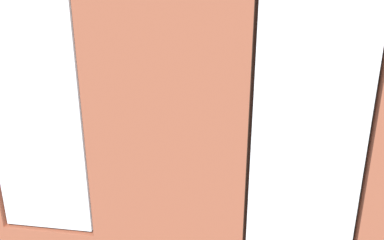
{
  "coord_description": "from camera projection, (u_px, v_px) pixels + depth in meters",
  "views": [
    {
      "loc": [
        -0.63,
        5.29,
        2.52
      ],
      "look_at": [
        0.12,
        0.4,
        1.0
      ],
      "focal_mm": 32.0,
      "sensor_mm": 36.0,
      "label": 1
    }
  ],
  "objects": [
    {
      "name": "white_wall_right",
      "position": [
        21.0,
        74.0,
        5.6
      ],
      "size": [
        0.1,
        5.12,
        3.19
      ],
      "primitive_type": "cube",
      "color": "silver",
      "rests_on": "ground_plane"
    },
    {
      "name": "candle_jar",
      "position": [
        182.0,
        136.0,
        6.05
      ],
      "size": [
        0.08,
        0.08,
        0.11
      ],
      "primitive_type": "cylinder",
      "color": "#B7333D",
      "rests_on": "coffee_table"
    },
    {
      "name": "cup_ceramic",
      "position": [
        174.0,
        134.0,
        6.18
      ],
      "size": [
        0.07,
        0.07,
        0.09
      ],
      "primitive_type": "cylinder",
      "color": "silver",
      "rests_on": "coffee_table"
    },
    {
      "name": "brick_wall_with_windows",
      "position": [
        165.0,
        134.0,
        2.83
      ],
      "size": [
        6.08,
        0.3,
        3.19
      ],
      "color": "#9E5138",
      "rests_on": "ground_plane"
    },
    {
      "name": "potted_plant_between_couches",
      "position": [
        308.0,
        187.0,
        3.51
      ],
      "size": [
        0.91,
        1.14,
        1.52
      ],
      "color": "beige",
      "rests_on": "ground_plane"
    },
    {
      "name": "potted_plant_foreground_right",
      "position": [
        110.0,
        90.0,
        7.8
      ],
      "size": [
        1.1,
        1.12,
        1.46
      ],
      "color": "#47423D",
      "rests_on": "ground_plane"
    },
    {
      "name": "tv_flatscreen",
      "position": [
        57.0,
        108.0,
        6.17
      ],
      "size": [
        1.01,
        0.2,
        0.72
      ],
      "color": "black",
      "rests_on": "media_console"
    },
    {
      "name": "papasan_chair",
      "position": [
        202.0,
        117.0,
        7.29
      ],
      "size": [
        1.12,
        1.12,
        0.7
      ],
      "color": "olive",
      "rests_on": "ground_plane"
    },
    {
      "name": "potted_plant_near_tv",
      "position": [
        57.0,
        143.0,
        5.18
      ],
      "size": [
        0.68,
        0.68,
        1.04
      ],
      "color": "beige",
      "rests_on": "ground_plane"
    },
    {
      "name": "coffee_table",
      "position": [
        182.0,
        141.0,
        6.08
      ],
      "size": [
        1.34,
        0.86,
        0.42
      ],
      "color": "#A87547",
      "rests_on": "ground_plane"
    },
    {
      "name": "couch_left",
      "position": [
        352.0,
        163.0,
        5.29
      ],
      "size": [
        1.03,
        2.1,
        0.8
      ],
      "rotation": [
        0.0,
        0.0,
        1.65
      ],
      "color": "black",
      "rests_on": "ground_plane"
    },
    {
      "name": "remote_gray",
      "position": [
        204.0,
        136.0,
        6.16
      ],
      "size": [
        0.07,
        0.17,
        0.02
      ],
      "primitive_type": "cube",
      "rotation": [
        0.0,
        0.0,
        0.09
      ],
      "color": "#59595B",
      "rests_on": "coffee_table"
    },
    {
      "name": "media_console",
      "position": [
        61.0,
        141.0,
        6.36
      ],
      "size": [
        1.17,
        0.42,
        0.56
      ],
      "primitive_type": "cube",
      "color": "black",
      "rests_on": "ground_plane"
    },
    {
      "name": "ground_plane",
      "position": [
        203.0,
        172.0,
        5.84
      ],
      "size": [
        6.68,
        6.12,
        0.1
      ],
      "primitive_type": "cube",
      "color": "brown"
    },
    {
      "name": "couch_by_window",
      "position": [
        170.0,
        219.0,
        3.82
      ],
      "size": [
        2.0,
        0.87,
        0.8
      ],
      "color": "black",
      "rests_on": "ground_plane"
    },
    {
      "name": "table_plant_small",
      "position": [
        187.0,
        135.0,
        5.9
      ],
      "size": [
        0.13,
        0.13,
        0.21
      ],
      "color": "beige",
      "rests_on": "coffee_table"
    },
    {
      "name": "remote_black",
      "position": [
        159.0,
        139.0,
        6.0
      ],
      "size": [
        0.1,
        0.18,
        0.02
      ],
      "primitive_type": "cube",
      "rotation": [
        0.0,
        0.0,
        2.81
      ],
      "color": "black",
      "rests_on": "coffee_table"
    }
  ]
}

